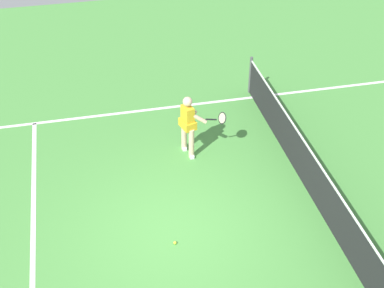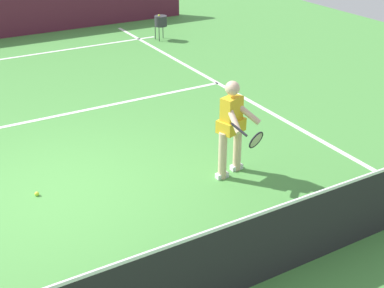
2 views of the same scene
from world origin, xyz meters
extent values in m
plane|color=#4C9342|center=(0.00, 0.00, 0.00)|extent=(24.92, 24.92, 0.00)
cube|color=white|center=(0.00, -2.74, 0.00)|extent=(9.07, 0.10, 0.01)
cube|color=white|center=(-4.54, 0.00, 0.00)|extent=(0.10, 17.17, 0.01)
cube|color=white|center=(0.00, 3.12, 0.98)|extent=(9.59, 0.02, 0.04)
cylinder|color=beige|center=(-2.64, 0.80, 0.39)|extent=(0.13, 0.13, 0.78)
cylinder|color=beige|center=(-2.30, 0.90, 0.39)|extent=(0.13, 0.13, 0.78)
cube|color=white|center=(-2.64, 0.80, 0.04)|extent=(0.20, 0.10, 0.08)
cube|color=white|center=(-2.30, 0.90, 0.04)|extent=(0.20, 0.10, 0.08)
cube|color=gold|center=(-2.47, 0.85, 1.04)|extent=(0.36, 0.28, 0.52)
cube|color=gold|center=(-2.47, 0.85, 0.84)|extent=(0.46, 0.38, 0.20)
sphere|color=beige|center=(-2.47, 0.85, 1.44)|extent=(0.22, 0.22, 0.22)
cylinder|color=beige|center=(-2.65, 0.95, 1.06)|extent=(0.39, 0.42, 0.37)
cylinder|color=beige|center=(-2.37, 1.03, 1.06)|extent=(0.16, 0.49, 0.37)
cylinder|color=black|center=(-2.26, 1.35, 1.02)|extent=(0.12, 0.29, 0.14)
torus|color=black|center=(-2.35, 1.63, 0.96)|extent=(0.31, 0.20, 0.28)
cylinder|color=beige|center=(-2.35, 1.63, 0.96)|extent=(0.26, 0.16, 0.23)
sphere|color=#D1E533|center=(0.36, -0.02, 0.03)|extent=(0.07, 0.07, 0.07)
cylinder|color=#333338|center=(-5.08, -6.69, 0.55)|extent=(0.36, 0.36, 0.30)
cylinder|color=#333338|center=(-4.96, -6.57, 0.20)|extent=(0.02, 0.02, 0.40)
cylinder|color=#333338|center=(-5.21, -6.82, 0.20)|extent=(0.02, 0.02, 0.40)
cylinder|color=#333338|center=(-4.96, -6.82, 0.20)|extent=(0.02, 0.02, 0.40)
sphere|color=#D1E533|center=(-5.03, -6.69, 0.71)|extent=(0.07, 0.07, 0.07)
camera|label=1|loc=(7.77, -1.33, 8.00)|focal=51.61mm
camera|label=2|loc=(1.60, 6.72, 4.13)|focal=48.35mm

